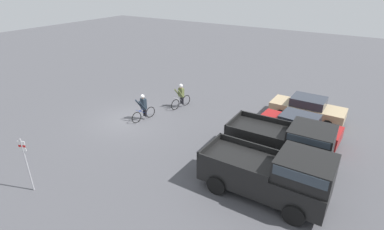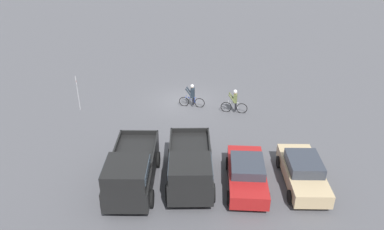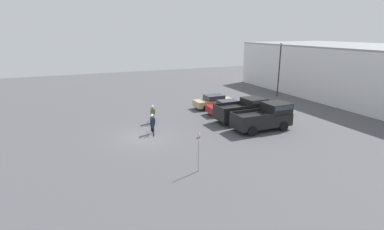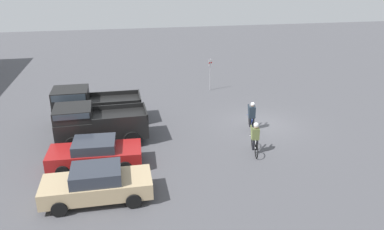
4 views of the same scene
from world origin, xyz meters
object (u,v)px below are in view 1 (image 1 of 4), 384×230
sedan_1 (299,127)px  cyclist_0 (143,107)px  cyclist_1 (181,95)px  fire_lane_sign (26,160)px  sedan_0 (307,108)px  pickup_truck_0 (285,141)px  pickup_truck_1 (274,173)px

sedan_1 → cyclist_0: 9.28m
cyclist_1 → fire_lane_sign: size_ratio=0.73×
sedan_0 → cyclist_0: cyclist_0 is taller
sedan_0 → cyclist_1: bearing=-70.7°
pickup_truck_0 → pickup_truck_1: pickup_truck_1 is taller
cyclist_1 → cyclist_0: bearing=-16.4°
fire_lane_sign → cyclist_1: bearing=178.7°
cyclist_1 → pickup_truck_0: bearing=70.3°
sedan_0 → pickup_truck_1: size_ratio=0.86×
sedan_1 → fire_lane_sign: size_ratio=1.77×
sedan_0 → cyclist_0: 10.31m
sedan_0 → cyclist_1: size_ratio=2.43×
fire_lane_sign → sedan_1: bearing=142.3°
sedan_1 → pickup_truck_1: size_ratio=0.86×
pickup_truck_0 → cyclist_1: pickup_truck_0 is taller
sedan_1 → cyclist_1: size_ratio=2.43×
sedan_0 → pickup_truck_0: size_ratio=0.91×
pickup_truck_1 → fire_lane_sign: size_ratio=2.05×
sedan_0 → sedan_1: size_ratio=1.00×
fire_lane_sign → pickup_truck_0: bearing=133.6°
sedan_0 → pickup_truck_1: 8.43m
pickup_truck_1 → sedan_0: bearing=-175.6°
pickup_truck_1 → fire_lane_sign: 10.05m
fire_lane_sign → cyclist_0: bearing=-175.6°
sedan_0 → fire_lane_sign: bearing=-30.8°
sedan_1 → pickup_truck_0: pickup_truck_0 is taller
cyclist_1 → fire_lane_sign: fire_lane_sign is taller
pickup_truck_0 → cyclist_0: 8.87m
pickup_truck_1 → fire_lane_sign: bearing=-59.8°
cyclist_1 → sedan_0: bearing=109.3°
sedan_0 → cyclist_1: cyclist_1 is taller
sedan_0 → sedan_1: (2.80, 0.19, -0.02)m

